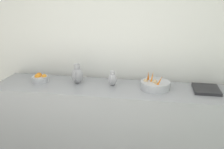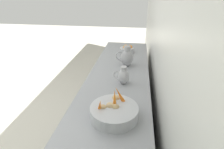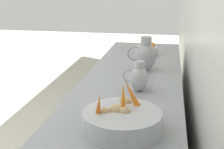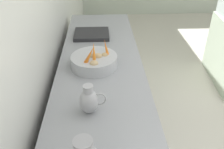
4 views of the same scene
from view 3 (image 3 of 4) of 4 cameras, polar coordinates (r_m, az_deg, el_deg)
The scene contains 4 objects.
vegetable_colander at distance 1.41m, azimuth 1.84°, elevation -8.34°, with size 0.36×0.36×0.22m.
orange_bowl at distance 2.83m, azimuth 6.29°, elevation 4.56°, with size 0.21×0.21×0.11m.
metal_pitcher_tall at distance 2.32m, azimuth 6.12°, elevation 3.51°, with size 0.21×0.15×0.25m.
metal_pitcher_short at distance 1.89m, azimuth 4.96°, elevation -0.57°, with size 0.16×0.11×0.19m.
Camera 3 is at (-1.74, 1.77, 1.59)m, focal length 49.91 mm.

